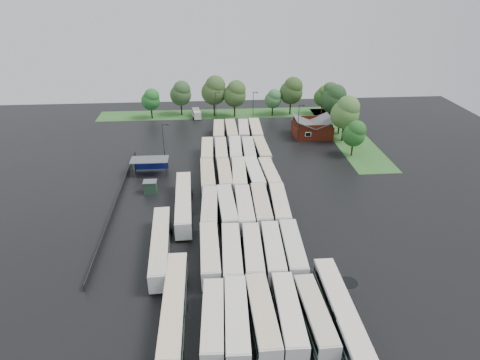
{
  "coord_description": "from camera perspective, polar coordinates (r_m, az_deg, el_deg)",
  "views": [
    {
      "loc": [
        -3.91,
        -65.62,
        40.85
      ],
      "look_at": [
        2.0,
        12.0,
        2.5
      ],
      "focal_mm": 32.0,
      "sensor_mm": 36.0,
      "label": 1
    }
  ],
  "objects": [
    {
      "name": "grass_strip_north",
      "position": [
        136.8,
        -1.7,
        8.84
      ],
      "size": [
        80.0,
        10.0,
        0.01
      ],
      "primitive_type": "cube",
      "color": "#2E6526",
      "rests_on": "ground"
    },
    {
      "name": "tree_north_1",
      "position": [
        134.86,
        -7.87,
        11.42
      ],
      "size": [
        6.51,
        6.51,
        10.78
      ],
      "color": "black",
      "rests_on": "ground"
    },
    {
      "name": "ground",
      "position": [
        77.4,
        -0.81,
        -5.63
      ],
      "size": [
        160.0,
        160.0,
        0.0
      ],
      "primitive_type": "plane",
      "color": "black",
      "rests_on": "ground"
    },
    {
      "name": "tree_east_2",
      "position": [
        120.79,
        13.29,
        8.29
      ],
      "size": [
        4.8,
        4.77,
        7.9
      ],
      "color": "black",
      "rests_on": "ground"
    },
    {
      "name": "bus_r2c3",
      "position": [
        77.95,
        2.83,
        -3.64
      ],
      "size": [
        3.13,
        13.58,
        3.77
      ],
      "rotation": [
        0.0,
        0.0,
        -0.02
      ],
      "color": "silver",
      "rests_on": "ground"
    },
    {
      "name": "bus_r4c3",
      "position": [
        101.9,
        1.18,
        3.79
      ],
      "size": [
        3.1,
        12.93,
        3.58
      ],
      "rotation": [
        0.0,
        0.0,
        -0.03
      ],
      "color": "silver",
      "rests_on": "ground"
    },
    {
      "name": "artic_bus_west_a",
      "position": [
        57.68,
        -8.8,
        -16.48
      ],
      "size": [
        2.8,
        19.57,
        3.63
      ],
      "rotation": [
        0.0,
        0.0,
        -0.0
      ],
      "color": "silver",
      "rests_on": "ground"
    },
    {
      "name": "bus_r1c4",
      "position": [
        67.23,
        7.03,
        -9.27
      ],
      "size": [
        3.36,
        13.39,
        3.7
      ],
      "rotation": [
        0.0,
        0.0,
        -0.04
      ],
      "color": "silver",
      "rests_on": "ground"
    },
    {
      "name": "puddle_3",
      "position": [
        77.01,
        5.2,
        -5.93
      ],
      "size": [
        4.19,
        4.19,
        0.01
      ],
      "primitive_type": "cylinder",
      "color": "black",
      "rests_on": "ground"
    },
    {
      "name": "bus_r2c4",
      "position": [
        78.47,
        5.28,
        -3.54
      ],
      "size": [
        3.47,
        13.43,
        3.7
      ],
      "rotation": [
        0.0,
        0.0,
        -0.05
      ],
      "color": "silver",
      "rests_on": "ground"
    },
    {
      "name": "bus_r4c2",
      "position": [
        101.83,
        -0.62,
        3.81
      ],
      "size": [
        3.26,
        13.33,
        3.69
      ],
      "rotation": [
        0.0,
        0.0,
        -0.03
      ],
      "color": "silver",
      "rests_on": "ground"
    },
    {
      "name": "puddle_2",
      "position": [
        77.5,
        -4.56,
        -5.67
      ],
      "size": [
        6.51,
        6.51,
        0.01
      ],
      "primitive_type": "cylinder",
      "color": "black",
      "rests_on": "ground"
    },
    {
      "name": "bus_r0c1",
      "position": [
        55.37,
        -0.46,
        -18.24
      ],
      "size": [
        3.3,
        13.55,
        3.75
      ],
      "rotation": [
        0.0,
        0.0,
        -0.03
      ],
      "color": "silver",
      "rests_on": "ground"
    },
    {
      "name": "bus_r1c1",
      "position": [
        65.69,
        -1.12,
        -9.98
      ],
      "size": [
        3.15,
        13.5,
        3.74
      ],
      "rotation": [
        0.0,
        0.0,
        -0.02
      ],
      "color": "silver",
      "rests_on": "ground"
    },
    {
      "name": "bus_r5c3",
      "position": [
        115.11,
        0.48,
        6.48
      ],
      "size": [
        3.34,
        12.93,
        3.57
      ],
      "rotation": [
        0.0,
        0.0,
        -0.05
      ],
      "color": "silver",
      "rests_on": "ground"
    },
    {
      "name": "bus_r0c0",
      "position": [
        55.54,
        -3.62,
        -18.29
      ],
      "size": [
        3.17,
        12.87,
        3.56
      ],
      "rotation": [
        0.0,
        0.0,
        -0.04
      ],
      "color": "silver",
      "rests_on": "ground"
    },
    {
      "name": "tree_north_4",
      "position": [
        133.65,
        4.46,
        10.77
      ],
      "size": [
        5.08,
        5.08,
        8.41
      ],
      "color": "black",
      "rests_on": "ground"
    },
    {
      "name": "artic_bus_west_b",
      "position": [
        80.01,
        -7.54,
        -3.01
      ],
      "size": [
        3.6,
        20.34,
        3.76
      ],
      "rotation": [
        0.0,
        0.0,
        0.04
      ],
      "color": "silver",
      "rests_on": "ground"
    },
    {
      "name": "wash_shed",
      "position": [
        96.39,
        -11.93,
        2.5
      ],
      "size": [
        8.2,
        4.2,
        3.58
      ],
      "color": "#2D2D30",
      "rests_on": "ground"
    },
    {
      "name": "minibus",
      "position": [
        133.06,
        -5.82,
        8.84
      ],
      "size": [
        2.92,
        5.97,
        2.5
      ],
      "rotation": [
        0.0,
        0.0,
        0.15
      ],
      "color": "white",
      "rests_on": "ground"
    },
    {
      "name": "artic_bus_west_c",
      "position": [
        69.05,
        -10.57,
        -8.55
      ],
      "size": [
        3.69,
        19.29,
        3.56
      ],
      "rotation": [
        0.0,
        0.0,
        0.05
      ],
      "color": "silver",
      "rests_on": "ground"
    },
    {
      "name": "brick_building",
      "position": [
        118.52,
        9.58,
        6.65
      ],
      "size": [
        10.07,
        8.6,
        5.39
      ],
      "color": "maroon",
      "rests_on": "ground"
    },
    {
      "name": "bus_r4c4",
      "position": [
        102.36,
        2.92,
        3.87
      ],
      "size": [
        3.11,
        12.97,
        3.59
      ],
      "rotation": [
        0.0,
        0.0,
        0.03
      ],
      "color": "silver",
      "rests_on": "ground"
    },
    {
      "name": "bus_r4c0",
      "position": [
        101.68,
        -4.37,
        3.68
      ],
      "size": [
        2.94,
        13.0,
        3.61
      ],
      "rotation": [
        0.0,
        0.0,
        -0.01
      ],
      "color": "silver",
      "rests_on": "ground"
    },
    {
      "name": "bus_r0c4",
      "position": [
        56.85,
        9.95,
        -17.44
      ],
      "size": [
        3.16,
        12.87,
        3.56
      ],
      "rotation": [
        0.0,
        0.0,
        0.04
      ],
      "color": "silver",
      "rests_on": "ground"
    },
    {
      "name": "tree_east_3",
      "position": [
        127.84,
        12.46,
        10.53
      ],
      "size": [
        7.1,
        7.1,
        11.76
      ],
      "color": "black",
      "rests_on": "ground"
    },
    {
      "name": "bus_r3c4",
      "position": [
        90.1,
        3.95,
        0.59
      ],
      "size": [
        3.36,
        12.95,
        3.57
      ],
      "rotation": [
        0.0,
        0.0,
        0.05
      ],
      "color": "silver",
      "rests_on": "ground"
    },
    {
      "name": "west_fence",
      "position": [
        85.88,
        -16.13,
        -2.86
      ],
      "size": [
        0.1,
        50.0,
        1.2
      ],
      "primitive_type": "cube",
      "color": "#2D2D30",
      "rests_on": "ground"
    },
    {
      "name": "tree_north_2",
      "position": [
        132.6,
        -3.45,
        11.87
      ],
      "size": [
        7.58,
        7.58,
        12.55
      ],
      "color": "black",
      "rests_on": "ground"
    },
    {
      "name": "bus_r1c2",
      "position": [
        66.19,
        1.71,
        -9.75
      ],
      "size": [
        3.23,
        13.04,
        3.6
      ],
      "rotation": [
        0.0,
        0.0,
        -0.04
      ],
      "color": "silver",
      "rests_on": "ground"
    },
    {
      "name": "tree_north_3",
      "position": [
        131.44,
        -0.65,
        11.46
      ],
      "size": [
        6.91,
        6.91,
        11.44
      ],
      "color": "#352011",
      "rests_on": "ground"
    },
    {
      "name": "bus_r4c1",
      "position": [
        101.51,
        -2.53,
        3.69
      ],
      "size": [
        2.87,
        13.05,
        3.63
      ],
      "rotation": [
        0.0,
        0.0,
        -0.01
      ],
      "color": "silver",
      "rests_on": "ground"
    },
    {
      "name": "bus_r0c2",
      "position": [
        55.91,
        2.99,
        -17.77
      ],
      "size": [
        3.2,
        13.44,
        3.72
      ],
      "rotation": [
        0.0,
        0.0,
        0.03
      ],
      "color": "silver",
      "rests_on": "ground"
    },
    {
      "name": "puddle_0",
      "position": [
        60.38,
        -3.92,
        -16.42
      ],
      "size": [
        6.49,
        6.49,
        0.01
      ],
      "primitive_type": "cylinder",
      "color": "black",
      "rests_on": "ground"
    },
    {
      "name": "bus_r3c1",
      "position": [
        89.54,
        -2.08,
        0.47
      ],
      "size": [
        2.97,
        12.9,
        3.58
      ],
      "rotation": [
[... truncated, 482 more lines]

